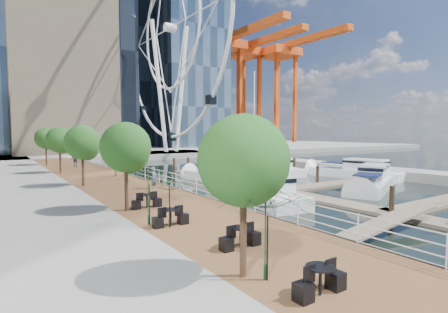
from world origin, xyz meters
TOP-DOWN VIEW (x-y plane):
  - ground at (0.00, 0.00)m, footprint 520.00×520.00m
  - boardwalk at (-9.00, 15.00)m, footprint 6.00×60.00m
  - seawall at (-6.00, 15.00)m, footprint 0.25×60.00m
  - land_far at (0.00, 102.00)m, footprint 200.00×114.00m
  - breakwater at (20.00, 20.00)m, footprint 4.00×60.00m
  - pier at (14.00, 52.00)m, footprint 14.00×12.00m
  - railing at (-6.10, 15.00)m, footprint 0.10×60.00m
  - floating_docks at (7.97, 9.98)m, footprint 16.00×34.00m
  - ferris_wheel at (14.00, 52.00)m, footprint 5.80×45.60m
  - port_cranes at (67.67, 95.67)m, footprint 40.00×52.00m
  - street_trees at (-11.40, 14.00)m, footprint 2.60×42.60m
  - cafe_tables at (-10.40, -2.00)m, footprint 2.50×13.70m
  - yacht_foreground at (10.60, 4.29)m, footprint 10.47×6.69m
  - pedestrian_near at (-7.46, 9.78)m, footprint 0.66×0.67m
  - pedestrian_mid at (-7.69, 18.62)m, footprint 0.95×1.05m
  - pedestrian_far at (-8.98, 29.19)m, footprint 1.07×0.78m
  - moored_yachts at (7.36, 12.88)m, footprint 21.79×33.56m
  - cafe_seating at (-11.19, -2.50)m, footprint 3.88×10.67m

SIDE VIEW (x-z plane):
  - ground at x=0.00m, z-range 0.00..0.00m
  - yacht_foreground at x=10.60m, z-range -1.07..1.07m
  - moored_yachts at x=7.36m, z-range -5.75..5.75m
  - floating_docks at x=7.97m, z-range -0.81..1.79m
  - boardwalk at x=-9.00m, z-range 0.00..1.00m
  - seawall at x=-6.00m, z-range 0.00..1.00m
  - land_far at x=0.00m, z-range 0.00..1.00m
  - breakwater at x=20.00m, z-range 0.00..1.00m
  - pier at x=14.00m, z-range 0.00..1.00m
  - cafe_tables at x=-10.40m, z-range 1.00..1.74m
  - railing at x=-6.10m, z-range 1.00..2.05m
  - pedestrian_near at x=-7.46m, z-range 1.00..2.56m
  - pedestrian_far at x=-8.98m, z-range 1.00..2.68m
  - pedestrian_mid at x=-7.69m, z-range 1.00..2.76m
  - cafe_seating at x=-11.19m, z-range 0.93..3.54m
  - street_trees at x=-11.40m, z-range 1.99..6.59m
  - port_cranes at x=67.67m, z-range 1.00..39.00m
  - ferris_wheel at x=14.00m, z-range 2.02..49.82m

